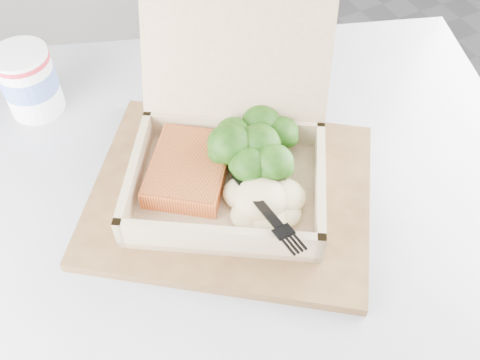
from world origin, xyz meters
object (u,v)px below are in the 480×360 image
cafe_table (244,299)px  takeout_container (230,139)px  serving_tray (231,193)px  paper_cup (28,80)px

cafe_table → takeout_container: (0.02, 0.09, 0.25)m
serving_tray → takeout_container: 0.07m
serving_tray → paper_cup: 0.33m
cafe_table → paper_cup: size_ratio=10.28×
cafe_table → serving_tray: (0.01, 0.05, 0.20)m
cafe_table → serving_tray: serving_tray is taller
cafe_table → paper_cup: bearing=118.0°
takeout_container → serving_tray: bearing=-83.8°
cafe_table → serving_tray: 0.20m
serving_tray → paper_cup: size_ratio=3.50×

